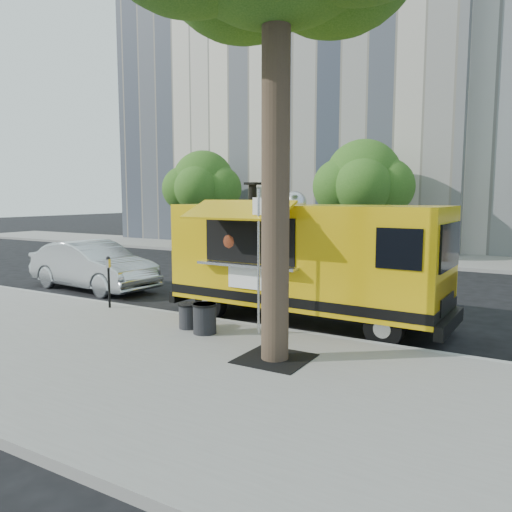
{
  "coord_description": "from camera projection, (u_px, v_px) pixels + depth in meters",
  "views": [
    {
      "loc": [
        6.61,
        -10.31,
        3.0
      ],
      "look_at": [
        0.58,
        0.0,
        1.57
      ],
      "focal_mm": 35.0,
      "sensor_mm": 36.0,
      "label": 1
    }
  ],
  "objects": [
    {
      "name": "far_tree_b",
      "position": [
        363.0,
        178.0,
        23.43
      ],
      "size": [
        3.6,
        3.6,
        5.5
      ],
      "color": "#33261C",
      "rests_on": "far_sidewalk"
    },
    {
      "name": "sedan",
      "position": [
        93.0,
        266.0,
        16.05
      ],
      "size": [
        4.85,
        2.03,
        1.56
      ],
      "primitive_type": "imported",
      "rotation": [
        0.0,
        0.0,
        1.49
      ],
      "color": "#BABEC2",
      "rests_on": "ground"
    },
    {
      "name": "sidewalk",
      "position": [
        118.0,
        358.0,
        9.07
      ],
      "size": [
        60.0,
        6.0,
        0.15
      ],
      "primitive_type": "cube",
      "color": "gray",
      "rests_on": "ground"
    },
    {
      "name": "trash_bin_left",
      "position": [
        188.0,
        315.0,
        10.81
      ],
      "size": [
        0.45,
        0.45,
        0.54
      ],
      "color": "black",
      "rests_on": "sidewalk"
    },
    {
      "name": "far_sidewalk",
      "position": [
        387.0,
        257.0,
        24.07
      ],
      "size": [
        60.0,
        5.0,
        0.15
      ],
      "primitive_type": "cube",
      "color": "gray",
      "rests_on": "ground"
    },
    {
      "name": "curb",
      "position": [
        215.0,
        322.0,
        11.7
      ],
      "size": [
        60.0,
        0.14,
        0.16
      ],
      "primitive_type": "cube",
      "color": "#999993",
      "rests_on": "ground"
    },
    {
      "name": "food_truck",
      "position": [
        304.0,
        258.0,
        11.7
      ],
      "size": [
        6.79,
        3.2,
        3.31
      ],
      "rotation": [
        0.0,
        0.0,
        -0.03
      ],
      "color": "gold",
      "rests_on": "ground"
    },
    {
      "name": "tree_well",
      "position": [
        275.0,
        359.0,
        8.78
      ],
      "size": [
        1.2,
        1.2,
        0.02
      ],
      "primitive_type": "cube",
      "color": "black",
      "rests_on": "sidewalk"
    },
    {
      "name": "building_left",
      "position": [
        310.0,
        63.0,
        33.93
      ],
      "size": [
        22.0,
        14.0,
        24.0
      ],
      "primitive_type": "cube",
      "color": "beige",
      "rests_on": "ground"
    },
    {
      "name": "ground",
      "position": [
        236.0,
        316.0,
        12.51
      ],
      "size": [
        120.0,
        120.0,
        0.0
      ],
      "primitive_type": "plane",
      "color": "black",
      "rests_on": "ground"
    },
    {
      "name": "trash_bin_right",
      "position": [
        205.0,
        318.0,
        10.4
      ],
      "size": [
        0.53,
        0.53,
        0.63
      ],
      "color": "black",
      "rests_on": "sidewalk"
    },
    {
      "name": "sign_post",
      "position": [
        259.0,
        253.0,
        10.18
      ],
      "size": [
        0.28,
        0.06,
        3.0
      ],
      "color": "silver",
      "rests_on": "sidewalk"
    },
    {
      "name": "far_tree_a",
      "position": [
        203.0,
        182.0,
        27.61
      ],
      "size": [
        3.42,
        3.42,
        5.36
      ],
      "color": "#33261C",
      "rests_on": "far_sidewalk"
    },
    {
      "name": "parking_meter",
      "position": [
        109.0,
        276.0,
        12.74
      ],
      "size": [
        0.11,
        0.11,
        1.33
      ],
      "color": "black",
      "rests_on": "sidewalk"
    }
  ]
}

